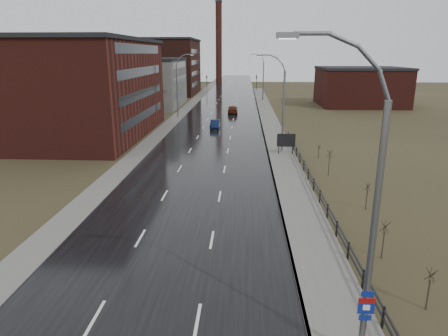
# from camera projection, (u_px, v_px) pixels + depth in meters

# --- Properties ---
(road) EXTENTS (14.00, 300.00, 0.06)m
(road) POSITION_uv_depth(u_px,v_px,m) (221.00, 119.00, 71.47)
(road) COLOR black
(road) RESTS_ON ground
(sidewalk_right) EXTENTS (3.20, 180.00, 0.18)m
(sidewalk_right) POSITION_uv_depth(u_px,v_px,m) (281.00, 153.00, 47.04)
(sidewalk_right) COLOR #595651
(sidewalk_right) RESTS_ON ground
(curb_right) EXTENTS (0.16, 180.00, 0.18)m
(curb_right) POSITION_uv_depth(u_px,v_px,m) (268.00, 153.00, 47.12)
(curb_right) COLOR slate
(curb_right) RESTS_ON ground
(sidewalk_left) EXTENTS (2.40, 260.00, 0.12)m
(sidewalk_left) POSITION_uv_depth(u_px,v_px,m) (175.00, 119.00, 71.87)
(sidewalk_left) COLOR #595651
(sidewalk_left) RESTS_ON ground
(warehouse_near) EXTENTS (22.44, 28.56, 13.50)m
(warehouse_near) POSITION_uv_depth(u_px,v_px,m) (66.00, 88.00, 56.25)
(warehouse_near) COLOR #471914
(warehouse_near) RESTS_ON ground
(warehouse_mid) EXTENTS (16.32, 20.40, 10.50)m
(warehouse_mid) POSITION_uv_depth(u_px,v_px,m) (144.00, 82.00, 88.18)
(warehouse_mid) COLOR slate
(warehouse_mid) RESTS_ON ground
(warehouse_far) EXTENTS (26.52, 24.48, 15.50)m
(warehouse_far) POSITION_uv_depth(u_px,v_px,m) (152.00, 66.00, 116.53)
(warehouse_far) COLOR #331611
(warehouse_far) RESTS_ON ground
(building_right) EXTENTS (18.36, 16.32, 8.50)m
(building_right) POSITION_uv_depth(u_px,v_px,m) (360.00, 86.00, 89.93)
(building_right) COLOR #471914
(building_right) RESTS_ON ground
(smokestack) EXTENTS (2.70, 2.70, 30.70)m
(smokestack) POSITION_uv_depth(u_px,v_px,m) (219.00, 42.00, 153.87)
(smokestack) COLOR #331611
(smokestack) RESTS_ON ground
(streetlight_main) EXTENTS (3.91, 0.29, 12.11)m
(streetlight_main) POSITION_uv_depth(u_px,v_px,m) (366.00, 216.00, 13.72)
(streetlight_main) COLOR slate
(streetlight_main) RESTS_ON ground
(streetlight_right_mid) EXTENTS (3.36, 0.28, 11.35)m
(streetlight_right_mid) POSITION_uv_depth(u_px,v_px,m) (281.00, 103.00, 46.42)
(streetlight_right_mid) COLOR slate
(streetlight_right_mid) RESTS_ON ground
(streetlight_left) EXTENTS (3.36, 0.28, 11.35)m
(streetlight_left) POSITION_uv_depth(u_px,v_px,m) (179.00, 85.00, 72.16)
(streetlight_left) COLOR slate
(streetlight_left) RESTS_ON ground
(streetlight_right_far) EXTENTS (3.36, 0.28, 11.35)m
(streetlight_right_far) POSITION_uv_depth(u_px,v_px,m) (262.00, 77.00, 98.24)
(streetlight_right_far) COLOR slate
(streetlight_right_far) RESTS_ON ground
(guardrail) EXTENTS (0.10, 53.05, 1.10)m
(guardrail) POSITION_uv_depth(u_px,v_px,m) (322.00, 198.00, 30.77)
(guardrail) COLOR black
(guardrail) RESTS_ON ground
(shrub_b) EXTENTS (0.50, 0.52, 2.08)m
(shrub_b) POSITION_uv_depth(u_px,v_px,m) (429.00, 288.00, 18.20)
(shrub_b) COLOR #382D23
(shrub_b) RESTS_ON ground
(shrub_c) EXTENTS (0.55, 0.58, 2.32)m
(shrub_c) POSITION_uv_depth(u_px,v_px,m) (384.00, 239.00, 22.77)
(shrub_c) COLOR #382D23
(shrub_c) RESTS_ON ground
(shrub_d) EXTENTS (0.51, 0.54, 2.16)m
(shrub_d) POSITION_uv_depth(u_px,v_px,m) (367.00, 195.00, 30.03)
(shrub_d) COLOR #382D23
(shrub_d) RESTS_ON ground
(shrub_e) EXTENTS (0.60, 0.63, 2.54)m
(shrub_e) POSITION_uv_depth(u_px,v_px,m) (329.00, 162.00, 38.41)
(shrub_e) COLOR #382D23
(shrub_e) RESTS_ON ground
(shrub_f) EXTENTS (0.39, 0.41, 1.61)m
(shrub_f) POSITION_uv_depth(u_px,v_px,m) (319.00, 152.00, 44.67)
(shrub_f) COLOR #382D23
(shrub_f) RESTS_ON ground
(billboard) EXTENTS (2.11, 0.17, 2.57)m
(billboard) POSITION_uv_depth(u_px,v_px,m) (286.00, 141.00, 45.94)
(billboard) COLOR black
(billboard) RESTS_ON ground
(traffic_light_left) EXTENTS (0.58, 2.73, 5.30)m
(traffic_light_left) POSITION_uv_depth(u_px,v_px,m) (207.00, 75.00, 128.19)
(traffic_light_left) COLOR black
(traffic_light_left) RESTS_ON ground
(traffic_light_right) EXTENTS (0.58, 2.73, 5.30)m
(traffic_light_right) POSITION_uv_depth(u_px,v_px,m) (257.00, 76.00, 127.40)
(traffic_light_right) COLOR black
(traffic_light_right) RESTS_ON ground
(car_near) EXTENTS (1.42, 4.03, 1.33)m
(car_near) POSITION_uv_depth(u_px,v_px,m) (215.00, 125.00, 62.71)
(car_near) COLOR #0B1737
(car_near) RESTS_ON ground
(car_far) EXTENTS (2.00, 4.79, 1.62)m
(car_far) POSITION_uv_depth(u_px,v_px,m) (233.00, 110.00, 78.34)
(car_far) COLOR #511B0D
(car_far) RESTS_ON ground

